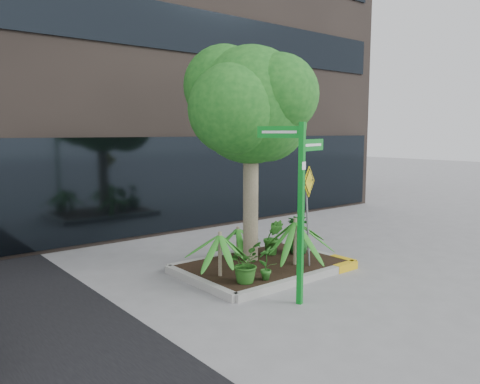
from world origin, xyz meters
TOP-DOWN VIEW (x-y plane):
  - ground at (0.00, 0.00)m, footprint 80.00×80.00m
  - planter at (0.23, 0.27)m, footprint 3.35×2.36m
  - tree at (0.17, 0.67)m, footprint 3.07×2.72m
  - palm_front at (0.65, -0.18)m, footprint 1.07×1.07m
  - palm_left at (-1.00, 0.17)m, footprint 0.95×0.95m
  - palm_back at (0.25, 1.18)m, footprint 0.70×0.70m
  - shrub_a at (-0.88, -0.41)m, footprint 0.89×0.89m
  - shrub_b at (1.35, 0.40)m, footprint 0.68×0.68m
  - shrub_c at (-0.48, -0.55)m, footprint 0.35×0.35m
  - shrub_d at (0.83, 0.66)m, footprint 0.61×0.61m
  - street_sign_post at (-0.56, -1.43)m, footprint 1.05×0.86m
  - cattle_sign at (0.78, -0.39)m, footprint 0.58×0.26m

SIDE VIEW (x-z plane):
  - ground at x=0.00m, z-range 0.00..0.00m
  - planter at x=0.23m, z-range 0.03..0.18m
  - shrub_c at x=-0.48m, z-range 0.15..0.80m
  - shrub_a at x=-0.88m, z-range 0.15..0.86m
  - shrub_d at x=0.83m, z-range 0.15..0.94m
  - shrub_b at x=1.35m, z-range 0.15..1.01m
  - palm_back at x=0.25m, z-range 0.34..1.11m
  - palm_left at x=-1.00m, z-range 0.41..1.46m
  - palm_front at x=0.65m, z-range 0.45..1.64m
  - cattle_sign at x=0.78m, z-range 0.50..2.52m
  - street_sign_post at x=-0.56m, z-range 0.35..3.34m
  - tree at x=0.17m, z-range 1.06..5.67m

